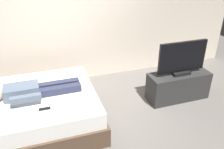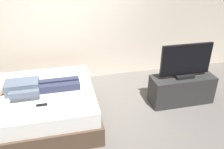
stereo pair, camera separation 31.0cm
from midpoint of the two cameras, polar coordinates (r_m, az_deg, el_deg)
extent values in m
plane|color=slate|center=(3.83, -7.20, -11.66)|extent=(10.00, 10.00, 0.00)
cube|color=beige|center=(4.70, -7.44, 15.04)|extent=(6.40, 0.10, 2.80)
cube|color=brown|center=(3.90, -20.47, -9.82)|extent=(1.95, 1.59, 0.30)
cube|color=white|center=(3.75, -21.14, -6.53)|extent=(1.87, 1.51, 0.24)
cube|color=slate|center=(3.68, -23.23, -3.79)|extent=(0.48, 0.28, 0.18)
cube|color=#2D334C|center=(3.60, -14.68, -3.67)|extent=(0.60, 0.11, 0.11)
cube|color=#2D334C|center=(3.74, -14.91, -2.45)|extent=(0.60, 0.11, 0.11)
cube|color=slate|center=(3.41, -22.55, -5.42)|extent=(0.40, 0.08, 0.08)
cube|color=black|center=(3.34, -18.50, -7.90)|extent=(0.15, 0.04, 0.02)
cube|color=#2D2D2D|center=(4.38, 13.67, -2.73)|extent=(1.10, 0.40, 0.50)
cube|color=black|center=(4.26, 14.07, 0.46)|extent=(0.32, 0.20, 0.05)
cube|color=black|center=(4.13, 14.54, 4.10)|extent=(0.88, 0.05, 0.54)
camera|label=1|loc=(0.15, -92.40, -1.26)|focal=37.95mm
camera|label=2|loc=(0.15, 87.60, 1.26)|focal=37.95mm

